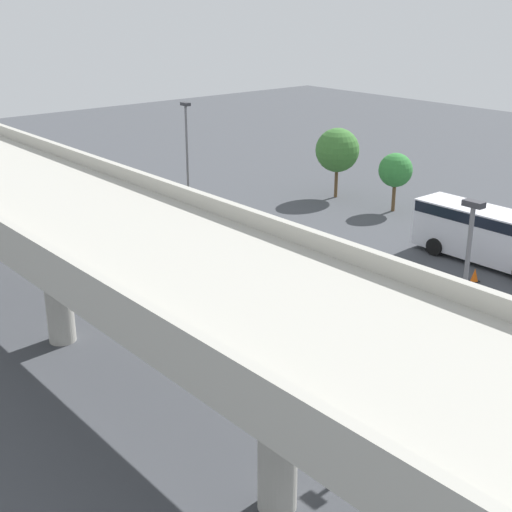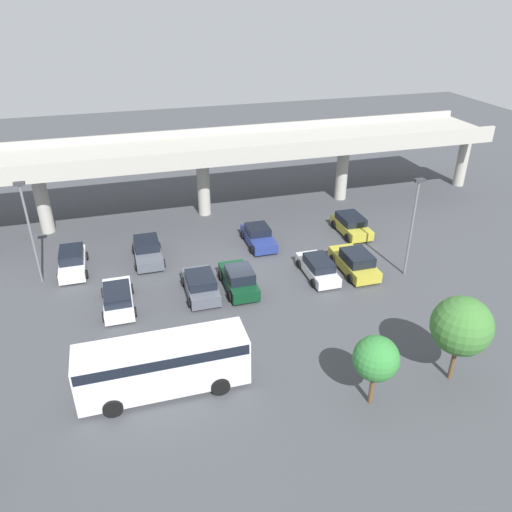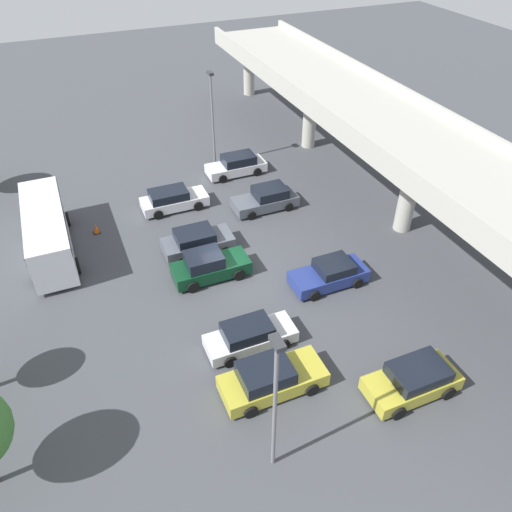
{
  "view_description": "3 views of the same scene",
  "coord_description": "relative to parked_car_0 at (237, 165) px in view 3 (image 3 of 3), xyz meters",
  "views": [
    {
      "loc": [
        -25.81,
        23.54,
        13.69
      ],
      "look_at": [
        -0.22,
        1.95,
        1.38
      ],
      "focal_mm": 50.0,
      "sensor_mm": 36.0,
      "label": 1
    },
    {
      "loc": [
        -7.28,
        -29.44,
        18.5
      ],
      "look_at": [
        1.66,
        1.27,
        1.11
      ],
      "focal_mm": 35.0,
      "sensor_mm": 36.0,
      "label": 2
    },
    {
      "loc": [
        21.55,
        -7.21,
        19.19
      ],
      "look_at": [
        1.57,
        1.18,
        2.17
      ],
      "focal_mm": 35.0,
      "sensor_mm": 36.0,
      "label": 3
    }
  ],
  "objects": [
    {
      "name": "highway_overpass",
      "position": [
        11.29,
        7.46,
        5.0
      ],
      "size": [
        55.27,
        7.05,
        6.99
      ],
      "color": "#ADAAA0",
      "rests_on": "ground_plane"
    },
    {
      "name": "parked_car_2",
      "position": [
        5.44,
        0.13,
        -0.01
      ],
      "size": [
        2.2,
        4.55,
        1.56
      ],
      "rotation": [
        0.0,
        0.0,
        -1.57
      ],
      "color": "#515660",
      "rests_on": "ground_plane"
    },
    {
      "name": "traffic_cone",
      "position": [
        3.92,
        -11.46,
        -0.41
      ],
      "size": [
        0.44,
        0.44,
        0.7
      ],
      "color": "black",
      "rests_on": "ground_plane"
    },
    {
      "name": "parked_car_0",
      "position": [
        0.0,
        0.0,
        0.0
      ],
      "size": [
        2.06,
        4.62,
        1.56
      ],
      "rotation": [
        0.0,
        0.0,
        -1.57
      ],
      "color": "silver",
      "rests_on": "ground_plane"
    },
    {
      "name": "parked_car_5",
      "position": [
        14.3,
        0.23,
        -0.05
      ],
      "size": [
        2.15,
        4.47,
        1.47
      ],
      "rotation": [
        0.0,
        0.0,
        -1.57
      ],
      "color": "navy",
      "rests_on": "ground_plane"
    },
    {
      "name": "lamp_post_mid_lot",
      "position": [
        23.14,
        -7.35,
        3.58
      ],
      "size": [
        0.7,
        0.35,
        7.29
      ],
      "color": "slate",
      "rests_on": "ground_plane"
    },
    {
      "name": "parked_car_7",
      "position": [
        19.81,
        -5.95,
        0.02
      ],
      "size": [
        2.23,
        4.88,
        1.65
      ],
      "rotation": [
        0.0,
        0.0,
        1.57
      ],
      "color": "gold",
      "rests_on": "ground_plane"
    },
    {
      "name": "parked_car_4",
      "position": [
        11.06,
        -5.98,
        0.05
      ],
      "size": [
        2.11,
        4.51,
        1.73
      ],
      "rotation": [
        0.0,
        0.0,
        1.57
      ],
      "color": "#0C381E",
      "rests_on": "ground_plane"
    },
    {
      "name": "parked_car_3",
      "position": [
        8.42,
        -5.88,
        -0.0
      ],
      "size": [
        2.21,
        4.36,
        1.54
      ],
      "rotation": [
        0.0,
        0.0,
        1.57
      ],
      "color": "#515660",
      "rests_on": "ground_plane"
    },
    {
      "name": "lamp_post_near_aisle",
      "position": [
        -2.13,
        -1.08,
        3.66
      ],
      "size": [
        0.7,
        0.35,
        7.43
      ],
      "color": "slate",
      "rests_on": "ground_plane"
    },
    {
      "name": "ground_plane",
      "position": [
        11.29,
        -4.95,
        -0.74
      ],
      "size": [
        116.05,
        116.05,
        0.0
      ],
      "primitive_type": "plane",
      "color": "#424449"
    },
    {
      "name": "parked_car_1",
      "position": [
        2.97,
        -5.95,
        -0.02
      ],
      "size": [
        2.09,
        4.61,
        1.49
      ],
      "rotation": [
        0.0,
        0.0,
        1.57
      ],
      "color": "silver",
      "rests_on": "ground_plane"
    },
    {
      "name": "shuttle_bus",
      "position": [
        4.95,
        -14.29,
        1.01
      ],
      "size": [
        8.61,
        2.66,
        2.92
      ],
      "rotation": [
        0.0,
        0.0,
        3.14
      ],
      "color": "silver",
      "rests_on": "ground_plane"
    },
    {
      "name": "parked_car_8",
      "position": [
        22.39,
        -0.0,
        0.02
      ],
      "size": [
        2.21,
        4.35,
        1.54
      ],
      "rotation": [
        0.0,
        0.0,
        -1.57
      ],
      "color": "gold",
      "rests_on": "ground_plane"
    },
    {
      "name": "parked_car_6",
      "position": [
        16.96,
        -5.84,
        -0.04
      ],
      "size": [
        1.98,
        4.58,
        1.46
      ],
      "rotation": [
        0.0,
        0.0,
        1.57
      ],
      "color": "silver",
      "rests_on": "ground_plane"
    }
  ]
}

